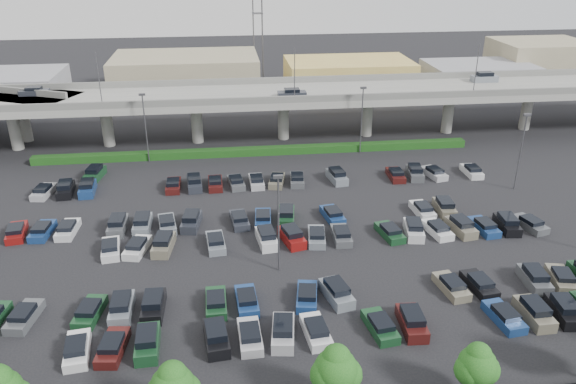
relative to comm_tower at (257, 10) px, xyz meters
The scene contains 8 objects.
ground 75.73m from the comm_tower, 93.09° to the right, with size 280.00×280.00×0.00m, color black.
overpass 43.07m from the comm_tower, 95.68° to the right, with size 150.00×13.00×15.80m.
hedge 51.42m from the comm_tower, 94.67° to the right, with size 66.00×1.60×1.10m, color #143B11.
tree_row 101.30m from the comm_tower, 91.88° to the right, with size 65.07×3.66×5.94m.
parked_cars 79.48m from the comm_tower, 93.05° to the right, with size 63.22×41.62×1.67m.
light_poles 73.06m from the comm_tower, 96.44° to the right, with size 66.90×48.38×10.30m.
distant_buildings 18.96m from the comm_tower, 55.50° to the right, with size 138.00×24.00×9.00m.
comm_tower is the anchor object (origin of this frame).
Camera 1 is at (-4.83, -55.67, 30.39)m, focal length 35.00 mm.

